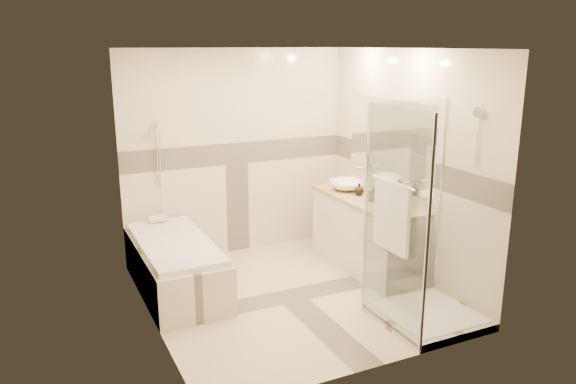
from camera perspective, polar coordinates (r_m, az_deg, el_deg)
name	(u,v)px	position (r m, az deg, el deg)	size (l,w,h in m)	color
room	(294,178)	(5.56, 0.64, 1.46)	(2.82, 3.02, 2.52)	beige
bathtub	(175,263)	(6.07, -11.37, -7.10)	(0.75, 1.70, 0.56)	beige
vanity	(366,233)	(6.54, 7.96, -4.19)	(0.58, 1.62, 0.85)	silver
shower_enclosure	(415,270)	(5.40, 12.82, -7.75)	(0.96, 0.93, 2.04)	beige
vessel_sink_near	(347,183)	(6.73, 6.02, 0.88)	(0.40, 0.40, 0.16)	white
vessel_sink_far	(392,203)	(6.00, 10.56, -1.08)	(0.37, 0.37, 0.15)	white
faucet_near	(363,175)	(6.82, 7.59, 1.70)	(0.11, 0.03, 0.27)	silver
faucet_far	(410,192)	(6.10, 12.25, -0.01)	(0.12, 0.03, 0.29)	silver
amenity_bottle_a	(373,194)	(6.28, 8.66, -0.20)	(0.08, 0.08, 0.17)	black
amenity_bottle_b	(359,189)	(6.51, 7.24, 0.28)	(0.11, 0.11, 0.14)	black
folded_towels	(336,182)	(6.96, 4.88, 0.98)	(0.13, 0.21, 0.07)	silver
rolled_towel	(157,219)	(6.58, -13.13, -2.69)	(0.09, 0.09, 0.20)	silver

